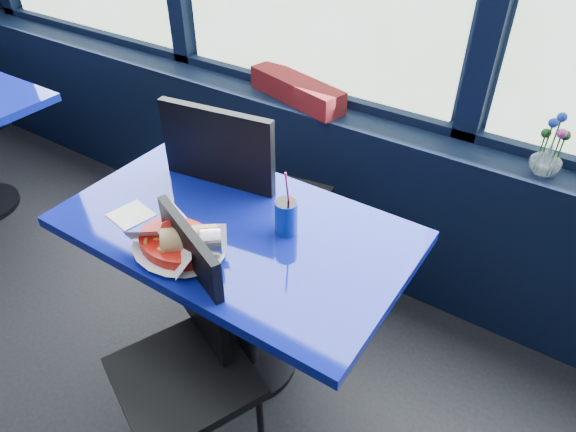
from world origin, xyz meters
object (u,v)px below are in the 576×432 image
Objects in this scene: food_basket at (179,242)px; ketchup_bottle at (242,154)px; chair_near_back at (248,197)px; soda_cup at (286,216)px; near_table at (238,263)px; planter_box at (297,90)px; chair_near_front at (189,342)px; flower_vase at (548,156)px.

ketchup_bottle is at bearing 86.13° from food_basket.
chair_near_back reaches higher than soda_cup.
ketchup_bottle is 0.37m from soda_cup.
soda_cup reaches higher than near_table.
chair_near_back is 0.61m from planter_box.
chair_near_back is at bearing 120.96° from near_table.
chair_near_back is 0.26m from ketchup_bottle.
ketchup_bottle reaches higher than food_basket.
chair_near_front is 1.43m from flower_vase.
chair_near_back is at bearing 145.69° from soda_cup.
planter_box is (-0.11, 0.55, 0.25)m from chair_near_back.
ketchup_bottle reaches higher than chair_near_front.
planter_box reaches higher than chair_near_front.
food_basket is 0.36m from soda_cup.
soda_cup is (-0.64, -0.76, -0.06)m from flower_vase.
near_table is at bearing 58.19° from food_basket.
flower_vase reaches higher than ketchup_bottle.
food_basket is (-0.12, 0.13, 0.27)m from chair_near_front.
flower_vase is at bearing 30.88° from ketchup_bottle.
chair_near_back is at bearing -62.83° from planter_box.
soda_cup is at bearing -130.23° from flower_vase.
chair_near_front is 0.71m from ketchup_bottle.
food_basket is 0.47m from ketchup_bottle.
planter_box is at bearing -87.07° from chair_near_back.
near_table is 1.14× the size of chair_near_back.
soda_cup is at bearing 136.94° from chair_near_back.
flower_vase is at bearing 14.10° from planter_box.
chair_near_front is 1.29m from planter_box.
ketchup_bottle is at bearing 108.65° from chair_near_back.
planter_box is at bearing 109.22° from near_table.
food_basket is at bearing -105.95° from near_table.
chair_near_back is 4.09× the size of soda_cup.
near_table is at bearing 112.21° from chair_near_back.
near_table is 0.35m from chair_near_front.
chair_near_back reaches higher than planter_box.
ketchup_bottle is 0.92× the size of soda_cup.
planter_box is 0.92m from soda_cup.
ketchup_bottle is (-0.97, -0.58, -0.02)m from flower_vase.
flower_vase is 0.94× the size of soda_cup.
ketchup_bottle is at bearing 121.75° from near_table.
planter_box is at bearing 103.31° from ketchup_bottle.
flower_vase is (0.81, 0.83, 0.31)m from near_table.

